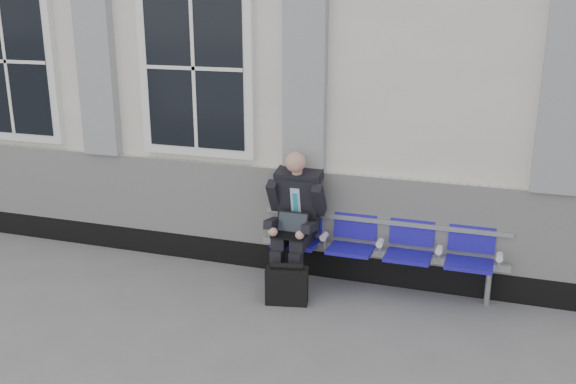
% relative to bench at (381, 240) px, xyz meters
% --- Properties ---
extents(ground, '(70.00, 70.00, 0.00)m').
position_rel_bench_xyz_m(ground, '(-2.48, -1.32, -0.55)').
color(ground, slate).
rests_on(ground, ground).
extents(station_building, '(14.40, 4.40, 4.49)m').
position_rel_bench_xyz_m(station_building, '(-2.50, 2.15, 1.67)').
color(station_building, silver).
rests_on(station_building, ground).
extents(bench, '(2.60, 0.47, 0.91)m').
position_rel_bench_xyz_m(bench, '(0.00, 0.00, 0.00)').
color(bench, '#9EA0A3').
rests_on(bench, ground).
extents(businessman, '(0.59, 0.80, 1.46)m').
position_rel_bench_xyz_m(businessman, '(-0.90, -0.14, 0.23)').
color(businessman, black).
rests_on(businessman, ground).
extents(briefcase, '(0.45, 0.26, 0.44)m').
position_rel_bench_xyz_m(briefcase, '(-0.83, -0.63, -0.35)').
color(briefcase, black).
rests_on(briefcase, ground).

